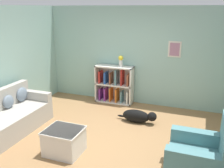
{
  "coord_description": "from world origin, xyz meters",
  "views": [
    {
      "loc": [
        1.71,
        -4.16,
        2.55
      ],
      "look_at": [
        0.0,
        0.4,
        1.05
      ],
      "focal_mm": 40.0,
      "sensor_mm": 36.0,
      "label": 1
    }
  ],
  "objects_px": {
    "recliner_chair": "(203,158)",
    "vase": "(121,60)",
    "couch": "(8,118)",
    "dog": "(138,116)",
    "coffee_table": "(64,141)",
    "bookshelf": "(114,85)"
  },
  "relations": [
    {
      "from": "recliner_chair",
      "to": "vase",
      "type": "xyz_separation_m",
      "value": [
        -2.21,
        2.59,
        0.86
      ]
    },
    {
      "from": "couch",
      "to": "dog",
      "type": "bearing_deg",
      "value": 29.87
    },
    {
      "from": "coffee_table",
      "to": "vase",
      "type": "bearing_deg",
      "value": 86.86
    },
    {
      "from": "couch",
      "to": "coffee_table",
      "type": "relative_size",
      "value": 2.92
    },
    {
      "from": "recliner_chair",
      "to": "coffee_table",
      "type": "distance_m",
      "value": 2.37
    },
    {
      "from": "dog",
      "to": "bookshelf",
      "type": "bearing_deg",
      "value": 132.77
    },
    {
      "from": "couch",
      "to": "bookshelf",
      "type": "distance_m",
      "value": 2.89
    },
    {
      "from": "couch",
      "to": "bookshelf",
      "type": "xyz_separation_m",
      "value": [
        1.49,
        2.47,
        0.17
      ]
    },
    {
      "from": "dog",
      "to": "coffee_table",
      "type": "bearing_deg",
      "value": -118.83
    },
    {
      "from": "coffee_table",
      "to": "dog",
      "type": "distance_m",
      "value": 1.94
    },
    {
      "from": "bookshelf",
      "to": "coffee_table",
      "type": "distance_m",
      "value": 2.76
    },
    {
      "from": "bookshelf",
      "to": "coffee_table",
      "type": "height_order",
      "value": "bookshelf"
    },
    {
      "from": "recliner_chair",
      "to": "dog",
      "type": "xyz_separation_m",
      "value": [
        -1.43,
        1.56,
        -0.19
      ]
    },
    {
      "from": "recliner_chair",
      "to": "vase",
      "type": "bearing_deg",
      "value": 130.54
    },
    {
      "from": "bookshelf",
      "to": "coffee_table",
      "type": "relative_size",
      "value": 1.6
    },
    {
      "from": "bookshelf",
      "to": "vase",
      "type": "height_order",
      "value": "vase"
    },
    {
      "from": "coffee_table",
      "to": "bookshelf",
      "type": "bearing_deg",
      "value": 90.71
    },
    {
      "from": "bookshelf",
      "to": "dog",
      "type": "distance_m",
      "value": 1.47
    },
    {
      "from": "couch",
      "to": "bookshelf",
      "type": "relative_size",
      "value": 1.83
    },
    {
      "from": "vase",
      "to": "recliner_chair",
      "type": "bearing_deg",
      "value": -49.46
    },
    {
      "from": "bookshelf",
      "to": "vase",
      "type": "bearing_deg",
      "value": -6.65
    },
    {
      "from": "recliner_chair",
      "to": "vase",
      "type": "height_order",
      "value": "vase"
    }
  ]
}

